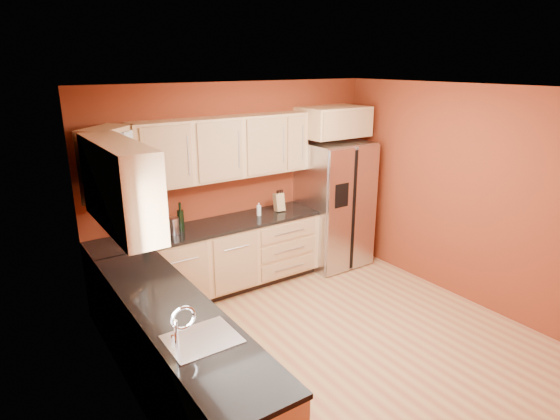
% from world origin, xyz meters
% --- Properties ---
extents(floor, '(4.00, 4.00, 0.00)m').
position_xyz_m(floor, '(0.00, 0.00, 0.00)').
color(floor, '#A86241').
rests_on(floor, ground).
extents(ceiling, '(4.00, 4.00, 0.00)m').
position_xyz_m(ceiling, '(0.00, 0.00, 2.60)').
color(ceiling, white).
rests_on(ceiling, wall_back).
extents(wall_back, '(4.00, 0.04, 2.60)m').
position_xyz_m(wall_back, '(0.00, 2.00, 1.30)').
color(wall_back, maroon).
rests_on(wall_back, floor).
extents(wall_front, '(4.00, 0.04, 2.60)m').
position_xyz_m(wall_front, '(0.00, -2.00, 1.30)').
color(wall_front, maroon).
rests_on(wall_front, floor).
extents(wall_left, '(0.04, 4.00, 2.60)m').
position_xyz_m(wall_left, '(-2.00, 0.00, 1.30)').
color(wall_left, maroon).
rests_on(wall_left, floor).
extents(wall_right, '(0.04, 4.00, 2.60)m').
position_xyz_m(wall_right, '(2.00, 0.00, 1.30)').
color(wall_right, maroon).
rests_on(wall_right, floor).
extents(base_cabinets_back, '(2.90, 0.60, 0.88)m').
position_xyz_m(base_cabinets_back, '(-0.55, 1.70, 0.44)').
color(base_cabinets_back, tan).
rests_on(base_cabinets_back, floor).
extents(base_cabinets_left, '(0.60, 2.80, 0.88)m').
position_xyz_m(base_cabinets_left, '(-1.70, 0.00, 0.44)').
color(base_cabinets_left, tan).
rests_on(base_cabinets_left, floor).
extents(countertop_back, '(2.90, 0.62, 0.04)m').
position_xyz_m(countertop_back, '(-0.55, 1.69, 0.90)').
color(countertop_back, black).
rests_on(countertop_back, base_cabinets_back).
extents(countertop_left, '(0.62, 2.80, 0.04)m').
position_xyz_m(countertop_left, '(-1.69, 0.00, 0.90)').
color(countertop_left, black).
rests_on(countertop_left, base_cabinets_left).
extents(upper_cabinets_back, '(2.30, 0.33, 0.75)m').
position_xyz_m(upper_cabinets_back, '(-0.25, 1.83, 1.83)').
color(upper_cabinets_back, tan).
rests_on(upper_cabinets_back, wall_back).
extents(upper_cabinets_left, '(0.33, 1.35, 0.75)m').
position_xyz_m(upper_cabinets_left, '(-1.83, 0.72, 1.83)').
color(upper_cabinets_left, tan).
rests_on(upper_cabinets_left, wall_left).
extents(corner_upper_cabinet, '(0.67, 0.67, 0.75)m').
position_xyz_m(corner_upper_cabinet, '(-1.67, 1.67, 1.83)').
color(corner_upper_cabinet, tan).
rests_on(corner_upper_cabinet, wall_back).
extents(over_fridge_cabinet, '(0.92, 0.60, 0.40)m').
position_xyz_m(over_fridge_cabinet, '(1.35, 1.70, 2.05)').
color(over_fridge_cabinet, tan).
rests_on(over_fridge_cabinet, wall_back).
extents(refrigerator, '(0.90, 0.75, 1.78)m').
position_xyz_m(refrigerator, '(1.35, 1.62, 0.89)').
color(refrigerator, silver).
rests_on(refrigerator, floor).
extents(window, '(0.03, 0.90, 1.00)m').
position_xyz_m(window, '(-1.98, -0.50, 1.55)').
color(window, white).
rests_on(window, wall_left).
extents(sink_faucet, '(0.50, 0.42, 0.30)m').
position_xyz_m(sink_faucet, '(-1.69, -0.50, 1.07)').
color(sink_faucet, white).
rests_on(sink_faucet, countertop_left).
extents(canister_left, '(0.11, 0.11, 0.18)m').
position_xyz_m(canister_left, '(-1.42, 1.75, 1.01)').
color(canister_left, silver).
rests_on(canister_left, countertop_back).
extents(canister_right, '(0.13, 0.13, 0.20)m').
position_xyz_m(canister_right, '(-1.03, 1.67, 1.02)').
color(canister_right, silver).
rests_on(canister_right, countertop_back).
extents(wine_bottle_a, '(0.09, 0.09, 0.35)m').
position_xyz_m(wine_bottle_a, '(-0.92, 1.73, 1.09)').
color(wine_bottle_a, black).
rests_on(wine_bottle_a, countertop_back).
extents(wine_bottle_b, '(0.08, 0.08, 0.36)m').
position_xyz_m(wine_bottle_b, '(-1.38, 1.68, 1.10)').
color(wine_bottle_b, black).
rests_on(wine_bottle_b, countertop_back).
extents(knife_block, '(0.13, 0.12, 0.24)m').
position_xyz_m(knife_block, '(0.48, 1.73, 1.04)').
color(knife_block, tan).
rests_on(knife_block, countertop_back).
extents(soap_dispenser, '(0.08, 0.08, 0.17)m').
position_xyz_m(soap_dispenser, '(0.14, 1.70, 1.00)').
color(soap_dispenser, silver).
rests_on(soap_dispenser, countertop_back).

